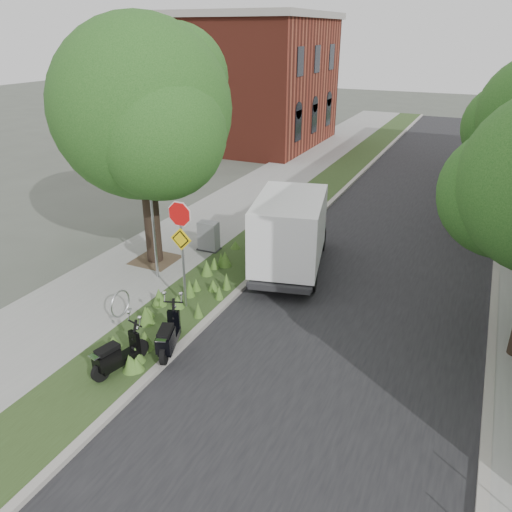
{
  "coord_description": "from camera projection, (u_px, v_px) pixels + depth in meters",
  "views": [
    {
      "loc": [
        5.55,
        -9.66,
        7.21
      ],
      "look_at": [
        0.05,
        2.17,
        1.3
      ],
      "focal_mm": 35.0,
      "sensor_mm": 36.0,
      "label": 1
    }
  ],
  "objects": [
    {
      "name": "verge",
      "position": [
        299.0,
        209.0,
        21.9
      ],
      "size": [
        2.0,
        60.0,
        0.12
      ],
      "primitive_type": "cube",
      "color": "#2D3E1A",
      "rests_on": "ground"
    },
    {
      "name": "bike_hoop",
      "position": [
        120.0,
        304.0,
        13.43
      ],
      "size": [
        0.06,
        0.78,
        0.77
      ],
      "color": "#A5A8AD",
      "rests_on": "ground"
    },
    {
      "name": "bare_post",
      "position": [
        153.0,
        217.0,
        14.93
      ],
      "size": [
        0.08,
        0.08,
        4.0
      ],
      "color": "#A5A8AD",
      "rests_on": "ground"
    },
    {
      "name": "sidewalk_near",
      "position": [
        243.0,
        201.0,
        22.96
      ],
      "size": [
        3.5,
        60.0,
        0.12
      ],
      "primitive_type": "cube",
      "color": "gray",
      "rests_on": "ground"
    },
    {
      "name": "street_tree_main",
      "position": [
        142.0,
        118.0,
        15.04
      ],
      "size": [
        6.21,
        5.54,
        7.66
      ],
      "color": "black",
      "rests_on": "ground"
    },
    {
      "name": "utility_cabinet",
      "position": [
        209.0,
        237.0,
        17.5
      ],
      "size": [
        0.79,
        0.55,
        1.02
      ],
      "color": "#262628",
      "rests_on": "ground"
    },
    {
      "name": "scooter_far",
      "position": [
        168.0,
        340.0,
        11.84
      ],
      "size": [
        0.72,
        1.6,
        0.79
      ],
      "color": "black",
      "rests_on": "ground"
    },
    {
      "name": "sign_assembly",
      "position": [
        181.0,
        233.0,
        13.15
      ],
      "size": [
        0.94,
        0.08,
        3.22
      ],
      "color": "#A5A8AD",
      "rests_on": "ground"
    },
    {
      "name": "scooter_near",
      "position": [
        114.0,
        359.0,
        11.2
      ],
      "size": [
        0.55,
        1.55,
        0.75
      ],
      "color": "black",
      "rests_on": "ground"
    },
    {
      "name": "kerb_near",
      "position": [
        321.0,
        212.0,
        21.51
      ],
      "size": [
        0.2,
        60.0,
        0.13
      ],
      "primitive_type": "cube",
      "color": "#9E9991",
      "rests_on": "ground"
    },
    {
      "name": "kerb_far",
      "position": [
        498.0,
        238.0,
        18.83
      ],
      "size": [
        0.2,
        60.0,
        0.13
      ],
      "primitive_type": "cube",
      "color": "#9E9991",
      "rests_on": "ground"
    },
    {
      "name": "road",
      "position": [
        403.0,
        225.0,
        20.19
      ],
      "size": [
        7.0,
        60.0,
        0.01
      ],
      "primitive_type": "cube",
      "color": "black",
      "rests_on": "ground"
    },
    {
      "name": "ground",
      "position": [
        219.0,
        332.0,
        13.09
      ],
      "size": [
        120.0,
        120.0,
        0.0
      ],
      "primitive_type": "plane",
      "color": "#4C5147",
      "rests_on": "ground"
    },
    {
      "name": "box_truck",
      "position": [
        291.0,
        228.0,
        15.93
      ],
      "size": [
        2.95,
        5.19,
        2.22
      ],
      "color": "#262628",
      "rests_on": "ground"
    },
    {
      "name": "brick_building",
      "position": [
        251.0,
        80.0,
        33.17
      ],
      "size": [
        9.4,
        10.4,
        8.3
      ],
      "color": "maroon",
      "rests_on": "ground"
    }
  ]
}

